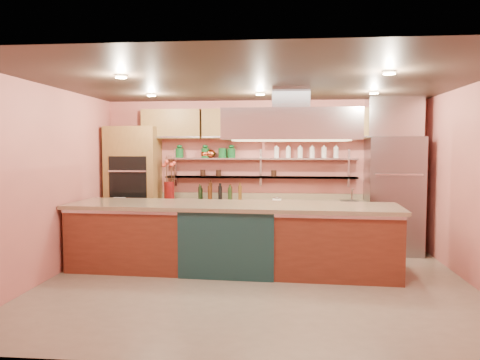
# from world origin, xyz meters

# --- Properties ---
(floor) EXTENTS (6.00, 5.00, 0.02)m
(floor) POSITION_xyz_m (0.00, 0.00, -0.01)
(floor) COLOR gray
(floor) RESTS_ON ground
(ceiling) EXTENTS (6.00, 5.00, 0.02)m
(ceiling) POSITION_xyz_m (0.00, 0.00, 2.80)
(ceiling) COLOR black
(ceiling) RESTS_ON wall_back
(wall_back) EXTENTS (6.00, 0.04, 2.80)m
(wall_back) POSITION_xyz_m (0.00, 2.50, 1.40)
(wall_back) COLOR #CB6B60
(wall_back) RESTS_ON floor
(wall_front) EXTENTS (6.00, 0.04, 2.80)m
(wall_front) POSITION_xyz_m (0.00, -2.50, 1.40)
(wall_front) COLOR #CB6B60
(wall_front) RESTS_ON floor
(wall_left) EXTENTS (0.04, 5.00, 2.80)m
(wall_left) POSITION_xyz_m (-3.00, 0.00, 1.40)
(wall_left) COLOR #CB6B60
(wall_left) RESTS_ON floor
(oven_stack) EXTENTS (0.95, 0.64, 2.30)m
(oven_stack) POSITION_xyz_m (-2.45, 2.18, 1.15)
(oven_stack) COLOR olive
(oven_stack) RESTS_ON floor
(refrigerator) EXTENTS (0.95, 0.72, 2.10)m
(refrigerator) POSITION_xyz_m (2.35, 2.14, 1.05)
(refrigerator) COLOR gray
(refrigerator) RESTS_ON floor
(back_counter) EXTENTS (3.84, 0.64, 0.93)m
(back_counter) POSITION_xyz_m (-0.05, 2.20, 0.47)
(back_counter) COLOR tan
(back_counter) RESTS_ON floor
(wall_shelf_lower) EXTENTS (3.60, 0.26, 0.03)m
(wall_shelf_lower) POSITION_xyz_m (-0.05, 2.37, 1.35)
(wall_shelf_lower) COLOR silver
(wall_shelf_lower) RESTS_ON wall_back
(wall_shelf_upper) EXTENTS (3.60, 0.26, 0.03)m
(wall_shelf_upper) POSITION_xyz_m (-0.05, 2.37, 1.70)
(wall_shelf_upper) COLOR silver
(wall_shelf_upper) RESTS_ON wall_back
(upper_cabinets) EXTENTS (4.60, 0.36, 0.55)m
(upper_cabinets) POSITION_xyz_m (0.00, 2.32, 2.35)
(upper_cabinets) COLOR olive
(upper_cabinets) RESTS_ON wall_back
(range_hood) EXTENTS (2.00, 1.00, 0.45)m
(range_hood) POSITION_xyz_m (0.49, 0.69, 2.25)
(range_hood) COLOR silver
(range_hood) RESTS_ON ceiling
(ceiling_downlights) EXTENTS (4.00, 2.80, 0.02)m
(ceiling_downlights) POSITION_xyz_m (0.00, 0.20, 2.77)
(ceiling_downlights) COLOR #FFE5A5
(ceiling_downlights) RESTS_ON ceiling
(island) EXTENTS (5.04, 1.33, 1.04)m
(island) POSITION_xyz_m (-0.41, 0.69, 0.52)
(island) COLOR brown
(island) RESTS_ON floor
(flower_vase) EXTENTS (0.25, 0.25, 0.34)m
(flower_vase) POSITION_xyz_m (-1.75, 2.15, 1.10)
(flower_vase) COLOR #590D0D
(flower_vase) RESTS_ON back_counter
(oil_bottle_cluster) EXTENTS (0.90, 0.55, 0.28)m
(oil_bottle_cluster) POSITION_xyz_m (-0.79, 2.15, 1.07)
(oil_bottle_cluster) COLOR black
(oil_bottle_cluster) RESTS_ON back_counter
(kitchen_scale) EXTENTS (0.16, 0.12, 0.09)m
(kitchen_scale) POSITION_xyz_m (0.26, 2.15, 0.97)
(kitchen_scale) COLOR white
(kitchen_scale) RESTS_ON back_counter
(bar_faucet) EXTENTS (0.04, 0.04, 0.23)m
(bar_faucet) POSITION_xyz_m (1.64, 2.25, 1.04)
(bar_faucet) COLOR white
(bar_faucet) RESTS_ON back_counter
(copper_kettle) EXTENTS (0.26, 0.26, 0.16)m
(copper_kettle) POSITION_xyz_m (-1.00, 2.37, 1.79)
(copper_kettle) COLOR #C3542D
(copper_kettle) RESTS_ON wall_shelf_upper
(green_canister) EXTENTS (0.17, 0.17, 0.18)m
(green_canister) POSITION_xyz_m (-0.77, 2.37, 1.81)
(green_canister) COLOR #114F20
(green_canister) RESTS_ON wall_shelf_upper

